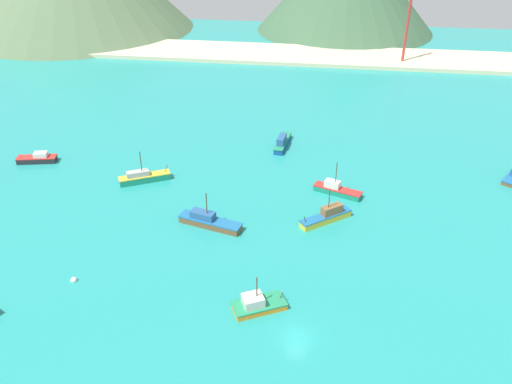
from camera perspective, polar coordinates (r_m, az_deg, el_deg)
The scene contains 11 objects.
ground at distance 91.97m, azimuth 5.80°, elevation -2.09°, with size 260.00×280.00×0.50m.
fishing_boat_2 at distance 71.43m, azimuth 0.16°, elevation -12.08°, with size 7.77×6.08×5.40m.
fishing_boat_3 at distance 101.75m, azimuth -12.15°, elevation 1.58°, with size 9.49×6.24×6.39m.
fishing_boat_6 at distance 96.76m, azimuth 8.75°, elevation 0.25°, with size 9.09×5.09×6.38m.
fishing_boat_7 at distance 113.24m, azimuth 2.89°, elevation 5.43°, with size 3.04×9.86×2.79m.
fishing_boat_8 at distance 115.61m, azimuth -22.67°, elevation 3.38°, with size 8.08×3.88×2.14m.
fishing_boat_10 at distance 87.21m, azimuth -5.16°, elevation -3.16°, with size 11.14×5.19×6.25m.
fishing_boat_11 at distance 88.73m, azimuth 7.74°, elevation -2.61°, with size 8.80×7.49×6.13m.
buoy_0 at distance 80.45m, azimuth -19.20°, elevation -9.04°, with size 0.94×0.94×0.94m.
beach_strip at distance 176.48m, azimuth 7.45°, elevation 14.46°, with size 247.00×21.60×1.20m, color beige.
radio_tower at distance 170.86m, azimuth 16.22°, elevation 17.54°, with size 2.67×2.14×26.73m.
Camera 1 is at (1.55, -47.40, 49.40)m, focal length 36.78 mm.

